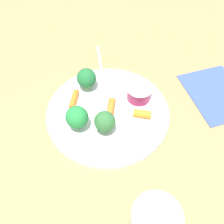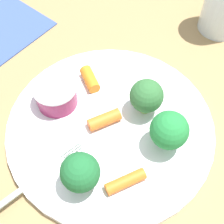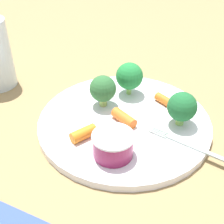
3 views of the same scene
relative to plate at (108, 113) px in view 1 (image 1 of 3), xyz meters
The scene contains 11 objects.
ground_plane 0.01m from the plate, ahead, with size 2.40×2.40×0.00m, color #92774B.
plate is the anchor object (origin of this frame).
sauce_cup 0.09m from the plate, 84.98° to the left, with size 0.06×0.06×0.03m.
broccoli_floret_0 0.06m from the plate, 40.47° to the right, with size 0.04×0.04×0.05m.
broccoli_floret_1 0.09m from the plate, behind, with size 0.05×0.05×0.06m.
broccoli_floret_2 0.09m from the plate, 93.61° to the right, with size 0.05×0.05×0.06m.
carrot_stick_0 0.02m from the plate, 59.99° to the left, with size 0.02×0.02×0.04m, color orange.
carrot_stick_1 0.08m from the plate, 44.55° to the left, with size 0.02×0.02×0.04m, color orange.
carrot_stick_2 0.08m from the plate, 145.25° to the right, with size 0.01×0.01×0.05m, color orange.
fork 0.13m from the plate, 152.97° to the left, with size 0.16×0.09×0.00m.
napkin 0.27m from the plate, 68.57° to the left, with size 0.17×0.13×0.00m, color #384F93.
Camera 1 is at (0.31, -0.20, 0.48)m, focal length 43.05 mm.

